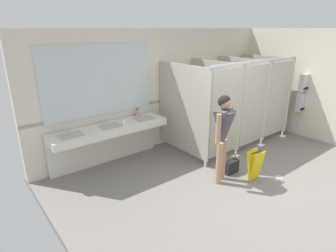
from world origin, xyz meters
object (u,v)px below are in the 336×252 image
(paper_towel_dispenser_lower, at_px, (301,102))
(person_standing, at_px, (223,129))
(paper_cup, at_px, (124,123))
(paper_towel_dispenser_upper, at_px, (305,82))
(soap_dispenser, at_px, (137,113))
(handbag, at_px, (231,166))
(wet_floor_sign, at_px, (255,165))

(paper_towel_dispenser_lower, distance_m, person_standing, 3.31)
(paper_towel_dispenser_lower, xyz_separation_m, paper_cup, (-4.30, 1.30, 0.01))
(paper_towel_dispenser_upper, distance_m, paper_towel_dispenser_lower, 0.49)
(paper_towel_dispenser_upper, distance_m, soap_dispenser, 4.15)
(paper_towel_dispenser_upper, distance_m, handbag, 3.17)
(handbag, bearing_deg, wet_floor_sign, -72.50)
(paper_towel_dispenser_upper, relative_size, paper_cup, 4.41)
(person_standing, height_order, handbag, person_standing)
(wet_floor_sign, bearing_deg, person_standing, 145.40)
(paper_cup, bearing_deg, wet_floor_sign, -52.41)
(person_standing, bearing_deg, soap_dispenser, 104.88)
(person_standing, bearing_deg, wet_floor_sign, -34.60)
(handbag, distance_m, soap_dispenser, 2.20)
(soap_dispenser, distance_m, wet_floor_sign, 2.57)
(wet_floor_sign, bearing_deg, soap_dispenser, 114.37)
(paper_cup, bearing_deg, person_standing, -58.21)
(person_standing, relative_size, wet_floor_sign, 2.82)
(soap_dispenser, relative_size, wet_floor_sign, 0.32)
(handbag, bearing_deg, paper_towel_dispenser_lower, 5.07)
(soap_dispenser, bearing_deg, paper_cup, -150.23)
(person_standing, xyz_separation_m, soap_dispenser, (-0.51, 1.91, -0.07))
(soap_dispenser, bearing_deg, paper_towel_dispenser_upper, -22.90)
(soap_dispenser, height_order, wet_floor_sign, soap_dispenser)
(soap_dispenser, bearing_deg, handbag, -64.15)
(paper_towel_dispenser_lower, bearing_deg, handbag, -174.93)
(soap_dispenser, xyz_separation_m, paper_cup, (-0.50, -0.29, -0.03))
(paper_cup, bearing_deg, soap_dispenser, 29.77)
(handbag, height_order, soap_dispenser, soap_dispenser)
(person_standing, distance_m, wet_floor_sign, 0.95)
(paper_towel_dispenser_upper, bearing_deg, soap_dispenser, 157.10)
(paper_towel_dispenser_upper, height_order, soap_dispenser, paper_towel_dispenser_upper)
(paper_towel_dispenser_upper, relative_size, handbag, 0.98)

